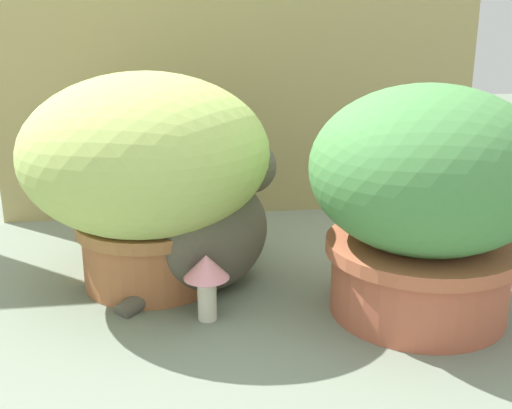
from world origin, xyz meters
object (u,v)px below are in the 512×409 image
grass_planter (147,167)px  cat (219,226)px  mushroom_ornament_red (188,259)px  leafy_planter (425,196)px  mushroom_ornament_pink (206,274)px

grass_planter → cat: (0.14, -0.03, -0.12)m
cat → mushroom_ornament_red: bearing=-134.6°
grass_planter → leafy_planter: bearing=-22.7°
cat → grass_planter: bearing=168.3°
cat → leafy_planter: bearing=-26.6°
mushroom_ornament_pink → mushroom_ornament_red: bearing=109.2°
mushroom_ornament_pink → grass_planter: bearing=119.3°
cat → mushroom_ornament_pink: (-0.04, -0.15, -0.04)m
leafy_planter → cat: (-0.35, 0.17, -0.10)m
grass_planter → mushroom_ornament_red: grass_planter is taller
grass_planter → leafy_planter: 0.52m
grass_planter → mushroom_ornament_red: bearing=-53.1°
leafy_planter → mushroom_ornament_pink: 0.40m
mushroom_ornament_pink → mushroom_ornament_red: mushroom_ornament_pink is taller
mushroom_ornament_red → mushroom_ornament_pink: bearing=-70.8°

